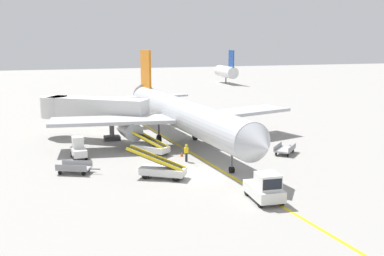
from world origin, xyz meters
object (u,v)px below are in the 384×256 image
ground_crew_marshaller (186,152)px  airliner (182,114)px  safety_cone_nose_right (188,149)px  baggage_tug_by_cargo_door (232,131)px  baggage_cart_loaded (74,168)px  baggage_tug_near_wing (78,149)px  safety_cone_nose_left (182,154)px  jet_bridge (87,109)px  belt_loader_aft_hold (161,169)px  belt_loader_forward_hold (150,146)px  pushback_tug (265,188)px  baggage_cart_empty_trailing (285,149)px

ground_crew_marshaller → airliner: bearing=76.8°
safety_cone_nose_right → baggage_tug_by_cargo_door: bearing=30.8°
baggage_tug_by_cargo_door → baggage_cart_loaded: baggage_tug_by_cargo_door is taller
baggage_tug_near_wing → baggage_tug_by_cargo_door: bearing=11.3°
safety_cone_nose_left → safety_cone_nose_right: bearing=58.2°
jet_bridge → belt_loader_aft_hold: 18.56m
belt_loader_aft_hold → safety_cone_nose_right: size_ratio=11.12×
safety_cone_nose_right → jet_bridge: bearing=134.9°
jet_bridge → ground_crew_marshaller: (8.00, -13.44, -2.63)m
baggage_tug_near_wing → ground_crew_marshaller: baggage_tug_near_wing is taller
belt_loader_forward_hold → ground_crew_marshaller: bearing=-56.3°
belt_loader_aft_hold → pushback_tug: bearing=-53.7°
jet_bridge → airliner: bearing=-32.9°
belt_loader_forward_hold → baggage_tug_near_wing: bearing=176.0°
belt_loader_aft_hold → safety_cone_nose_left: (3.68, 6.41, -0.56)m
baggage_tug_near_wing → safety_cone_nose_right: bearing=-2.3°
airliner → baggage_tug_near_wing: bearing=-166.7°
baggage_cart_loaded → safety_cone_nose_left: baggage_cart_loaded is taller
baggage_cart_loaded → safety_cone_nose_right: size_ratio=8.53×
belt_loader_aft_hold → ground_crew_marshaller: bearing=51.0°
pushback_tug → airliner: bearing=91.5°
airliner → baggage_cart_loaded: airliner is taller
baggage_cart_loaded → baggage_cart_empty_trailing: (20.92, 0.53, 0.00)m
airliner → baggage_cart_loaded: bearing=-147.1°
airliner → belt_loader_forward_hold: airliner is taller
safety_cone_nose_left → safety_cone_nose_right: same height
airliner → ground_crew_marshaller: size_ratio=20.79×
pushback_tug → baggage_cart_empty_trailing: bearing=55.4°
pushback_tug → jet_bridge: bearing=111.7°
pushback_tug → safety_cone_nose_right: (-0.81, 16.20, -0.77)m
baggage_tug_near_wing → belt_loader_forward_hold: (7.03, -0.49, -0.15)m
baggage_cart_loaded → ground_crew_marshaller: 10.46m
pushback_tug → ground_crew_marshaller: bearing=100.2°
belt_loader_aft_hold → baggage_cart_loaded: bearing=151.8°
safety_cone_nose_left → baggage_cart_empty_trailing: bearing=-11.9°
jet_bridge → safety_cone_nose_right: (9.38, -9.40, -3.32)m
jet_bridge → baggage_tug_by_cargo_door: bearing=-18.7°
baggage_tug_by_cargo_door → belt_loader_aft_hold: size_ratio=0.56×
ground_crew_marshaller → belt_loader_aft_hold: bearing=-129.0°
belt_loader_forward_hold → safety_cone_nose_right: 4.09m
jet_bridge → baggage_tug_by_cargo_door: (16.05, -5.42, -2.62)m
airliner → pushback_tug: airliner is taller
jet_bridge → safety_cone_nose_left: 14.39m
airliner → pushback_tug: bearing=-88.5°
pushback_tug → belt_loader_forward_hold: 16.87m
baggage_cart_empty_trailing → belt_loader_forward_hold: bearing=162.6°
baggage_cart_loaded → ground_crew_marshaller: size_ratio=2.21×
baggage_tug_near_wing → belt_loader_forward_hold: size_ratio=0.54×
baggage_cart_loaded → safety_cone_nose_right: baggage_cart_loaded is taller
baggage_tug_near_wing → pushback_tug: bearing=-54.5°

